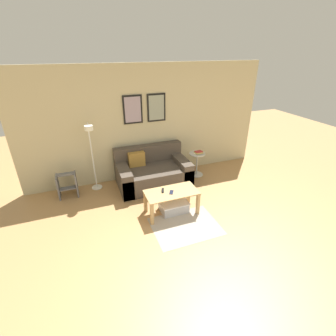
# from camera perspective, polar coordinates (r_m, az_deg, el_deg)

# --- Properties ---
(ground_plane) EXTENTS (16.00, 16.00, 0.00)m
(ground_plane) POSITION_cam_1_polar(r_m,az_deg,el_deg) (3.60, 14.02, -26.06)
(ground_plane) COLOR tan
(wall_back) EXTENTS (5.60, 0.09, 2.55)m
(wall_back) POSITION_cam_1_polar(r_m,az_deg,el_deg) (5.60, -4.70, 10.44)
(wall_back) COLOR #C6BC93
(wall_back) RESTS_ON ground_plane
(area_rug) EXTENTS (1.15, 0.89, 0.01)m
(area_rug) POSITION_cam_1_polar(r_m,az_deg,el_deg) (4.40, 4.16, -13.39)
(area_rug) COLOR #A39989
(area_rug) RESTS_ON ground_plane
(couch) EXTENTS (1.58, 0.95, 0.82)m
(couch) POSITION_cam_1_polar(r_m,az_deg,el_deg) (5.50, -3.64, -1.01)
(couch) COLOR #4C4238
(couch) RESTS_ON ground_plane
(coffee_table) EXTENTS (0.97, 0.49, 0.46)m
(coffee_table) POSITION_cam_1_polar(r_m,az_deg,el_deg) (4.50, 0.83, -6.59)
(coffee_table) COLOR tan
(coffee_table) RESTS_ON ground_plane
(storage_bin) EXTENTS (0.52, 0.39, 0.20)m
(storage_bin) POSITION_cam_1_polar(r_m,az_deg,el_deg) (4.69, 1.34, -8.90)
(storage_bin) COLOR #B2B2B7
(storage_bin) RESTS_ON ground_plane
(floor_lamp) EXTENTS (0.23, 0.45, 1.50)m
(floor_lamp) POSITION_cam_1_polar(r_m,az_deg,el_deg) (5.16, -17.45, 4.06)
(floor_lamp) COLOR white
(floor_lamp) RESTS_ON ground_plane
(side_table) EXTENTS (0.38, 0.38, 0.57)m
(side_table) POSITION_cam_1_polar(r_m,az_deg,el_deg) (5.89, 6.80, 1.42)
(side_table) COLOR silver
(side_table) RESTS_ON ground_plane
(book_stack) EXTENTS (0.24, 0.17, 0.06)m
(book_stack) POSITION_cam_1_polar(r_m,az_deg,el_deg) (5.78, 7.12, 3.65)
(book_stack) COLOR silver
(book_stack) RESTS_ON side_table
(remote_control) EXTENTS (0.09, 0.15, 0.02)m
(remote_control) POSITION_cam_1_polar(r_m,az_deg,el_deg) (4.47, -1.24, -5.28)
(remote_control) COLOR black
(remote_control) RESTS_ON coffee_table
(cell_phone) EXTENTS (0.12, 0.15, 0.01)m
(cell_phone) POSITION_cam_1_polar(r_m,az_deg,el_deg) (4.43, 0.80, -5.70)
(cell_phone) COLOR #1E2338
(cell_phone) RESTS_ON coffee_table
(step_stool) EXTENTS (0.39, 0.31, 0.49)m
(step_stool) POSITION_cam_1_polar(r_m,az_deg,el_deg) (5.46, -22.52, -3.64)
(step_stool) COLOR slate
(step_stool) RESTS_ON ground_plane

